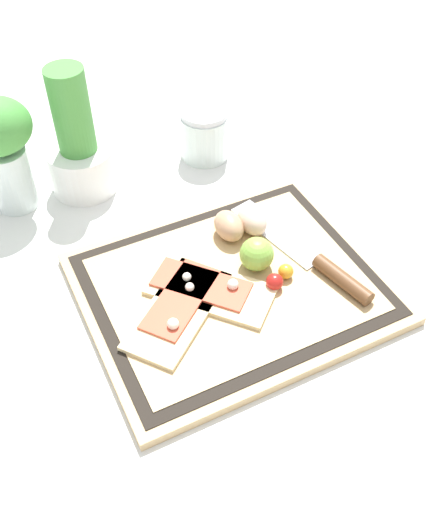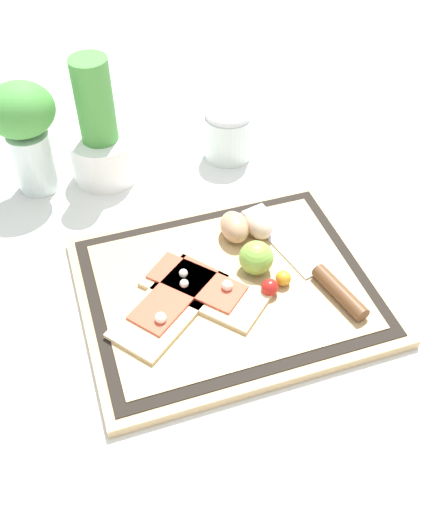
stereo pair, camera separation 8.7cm
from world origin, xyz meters
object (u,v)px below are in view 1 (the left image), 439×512
(cherry_tomato_red, at_px, (275,282))
(herb_glass, at_px, (1,145))
(pizza_slice_near, at_px, (179,308))
(egg_brown, at_px, (229,226))
(knife, at_px, (322,265))
(lime, at_px, (257,254))
(herb_pot, at_px, (79,150))
(cherry_tomato_yellow, at_px, (286,271))
(sauce_jar, at_px, (205,137))
(pizza_slice_far, at_px, (208,288))
(egg_pink, at_px, (252,220))

(cherry_tomato_red, relative_size, herb_glass, 0.13)
(pizza_slice_near, xyz_separation_m, herb_glass, (-0.14, 0.35, 0.09))
(egg_brown, distance_m, herb_glass, 0.38)
(knife, height_order, lime, lime)
(lime, height_order, herb_pot, herb_pot)
(cherry_tomato_yellow, bearing_deg, sauce_jar, 84.25)
(cherry_tomato_red, xyz_separation_m, sauce_jar, (0.06, 0.35, 0.01))
(pizza_slice_near, distance_m, cherry_tomato_red, 0.14)
(pizza_slice_near, bearing_deg, herb_glass, 112.22)
(pizza_slice_near, bearing_deg, cherry_tomato_yellow, -3.60)
(egg_brown, height_order, lime, lime)
(sauce_jar, bearing_deg, knife, -86.61)
(knife, distance_m, egg_brown, 0.15)
(herb_pot, bearing_deg, knife, -55.79)
(pizza_slice_near, xyz_separation_m, herb_pot, (-0.03, 0.34, 0.05))
(pizza_slice_far, xyz_separation_m, herb_pot, (-0.08, 0.33, 0.05))
(lime, distance_m, sauce_jar, 0.31)
(egg_brown, xyz_separation_m, lime, (0.01, -0.08, 0.00))
(cherry_tomato_yellow, relative_size, herb_pot, 0.10)
(cherry_tomato_red, height_order, cherry_tomato_yellow, cherry_tomato_red)
(egg_pink, bearing_deg, egg_brown, 173.86)
(knife, bearing_deg, pizza_slice_near, 174.92)
(egg_brown, bearing_deg, knife, -53.87)
(egg_pink, height_order, sauce_jar, sauce_jar)
(egg_brown, relative_size, cherry_tomato_red, 2.38)
(herb_pot, relative_size, herb_glass, 1.13)
(cherry_tomato_yellow, height_order, herb_glass, herb_glass)
(cherry_tomato_red, distance_m, herb_glass, 0.47)
(pizza_slice_near, relative_size, herb_glass, 0.98)
(cherry_tomato_yellow, height_order, herb_pot, herb_pot)
(knife, distance_m, lime, 0.10)
(knife, xyz_separation_m, sauce_jar, (-0.02, 0.35, 0.01))
(lime, distance_m, cherry_tomato_yellow, 0.05)
(knife, xyz_separation_m, cherry_tomato_yellow, (-0.06, 0.01, 0.00))
(cherry_tomato_red, bearing_deg, herb_glass, 127.18)
(cherry_tomato_yellow, bearing_deg, pizza_slice_far, 166.64)
(pizza_slice_far, xyz_separation_m, knife, (0.17, -0.04, 0.00))
(egg_pink, relative_size, cherry_tomato_yellow, 2.64)
(pizza_slice_far, distance_m, herb_glass, 0.40)
(knife, bearing_deg, pizza_slice_far, 167.95)
(egg_brown, height_order, cherry_tomato_yellow, egg_brown)
(herb_pot, bearing_deg, cherry_tomato_yellow, -61.63)
(knife, bearing_deg, cherry_tomato_red, -178.66)
(sauce_jar, distance_m, herb_glass, 0.35)
(pizza_slice_near, distance_m, cherry_tomato_yellow, 0.16)
(egg_brown, distance_m, herb_pot, 0.29)
(pizza_slice_near, distance_m, egg_pink, 0.20)
(egg_brown, xyz_separation_m, herb_glass, (-0.27, 0.25, 0.08))
(herb_pot, bearing_deg, sauce_jar, -2.22)
(sauce_jar, bearing_deg, herb_pot, 177.78)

